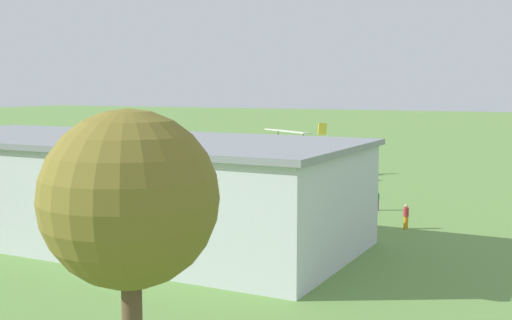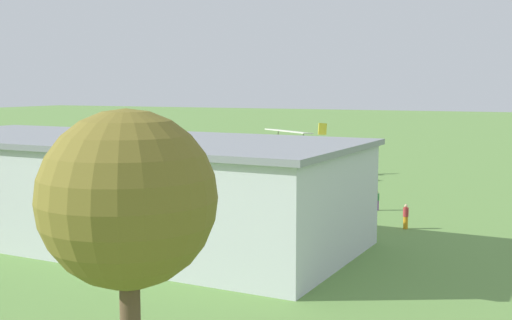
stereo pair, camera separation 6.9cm
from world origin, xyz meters
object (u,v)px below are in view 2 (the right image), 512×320
Objects in this scene: tree_by_windsock at (128,201)px; person_walking_on_apron at (377,201)px; person_watching_takeoff at (406,217)px; biplane at (297,141)px; car_grey at (50,186)px; hangar at (114,187)px.

person_walking_on_apron is at bearing -86.46° from tree_by_windsock.
tree_by_windsock is at bearing 87.69° from person_watching_takeoff.
biplane reaches higher than car_grey.
hangar is at bearing -52.41° from tree_by_windsock.
tree_by_windsock reaches higher than biplane.
biplane is 0.82× the size of tree_by_windsock.
biplane is 20.65m from person_walking_on_apron.
person_watching_takeoff is 1.09× the size of person_walking_on_apron.
hangar is at bearing 89.31° from biplane.
tree_by_windsock reaches higher than person_walking_on_apron.
hangar is 3.51× the size of tree_by_windsock.
car_grey is (15.69, -11.44, -2.51)m from hangar.
hangar reaches higher than biplane.
person_walking_on_apron is (-12.92, 15.81, -3.11)m from biplane.
car_grey is at bearing 9.66° from person_walking_on_apron.
tree_by_windsock is (-15.18, 52.40, 2.93)m from biplane.
biplane is 4.84× the size of person_walking_on_apron.
car_grey is 29.41m from person_walking_on_apron.
tree_by_windsock is at bearing 127.59° from hangar.
hangar is 19.97m from person_watching_takeoff.
tree_by_windsock is (-15.57, 20.22, 3.50)m from hangar.
car_grey is 2.27× the size of person_watching_takeoff.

